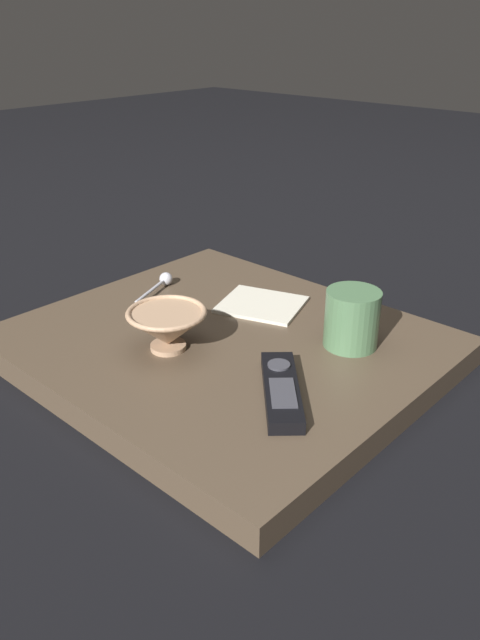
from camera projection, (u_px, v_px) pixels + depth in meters
name	position (u px, v px, depth m)	size (l,w,h in m)	color
ground_plane	(225.00, 359.00, 1.00)	(6.00, 6.00, 0.00)	black
table	(225.00, 347.00, 0.99)	(0.55, 0.62, 0.04)	#4C3D2D
cereal_bowl	(167.00, 327.00, 0.93)	(0.12, 0.12, 0.06)	tan
coffee_mug	(352.00, 319.00, 0.94)	(0.08, 0.08, 0.09)	#4C724C
teaspoon	(163.00, 281.00, 1.16)	(0.12, 0.06, 0.02)	silver
tv_remote_near	(281.00, 390.00, 0.83)	(0.16, 0.15, 0.02)	black
folded_napkin	(262.00, 305.00, 1.08)	(0.16, 0.17, 0.01)	beige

